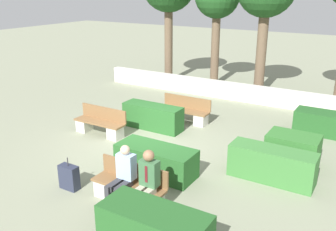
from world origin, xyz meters
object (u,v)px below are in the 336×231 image
Objects in this scene: bench_front at (129,188)px; suitcase at (69,177)px; person_seated_man at (146,180)px; bench_left_side at (184,113)px; bench_right_side at (100,125)px; person_seated_woman at (123,174)px.

bench_front is 1.50m from suitcase.
suitcase is (-2.00, -0.14, -0.44)m from person_seated_man.
bench_left_side is 5.46m from person_seated_man.
bench_front is 1.26× the size of person_seated_man.
suitcase is at bearing -176.13° from person_seated_man.
bench_right_side reaches higher than suitcase.
bench_left_side is 1.04× the size of bench_right_side.
suitcase is at bearing -54.74° from bench_right_side.
person_seated_woman is 1.49m from suitcase.
person_seated_man reaches higher than person_seated_woman.
suitcase is at bearing -174.78° from person_seated_woman.
bench_right_side is 2.21× the size of suitcase.
bench_right_side is at bearing 137.59° from person_seated_woman.
bench_front reaches higher than suitcase.
person_seated_man is at bearing -77.73° from bench_left_side.
suitcase is (1.58, -2.88, -0.02)m from bench_right_side.
person_seated_man reaches higher than bench_front.
person_seated_man reaches higher than suitcase.
bench_front is at bearing -34.08° from bench_right_side.
person_seated_man is 0.57m from person_seated_woman.
bench_front is 5.15m from bench_left_side.
bench_left_side and bench_right_side have the same top height.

